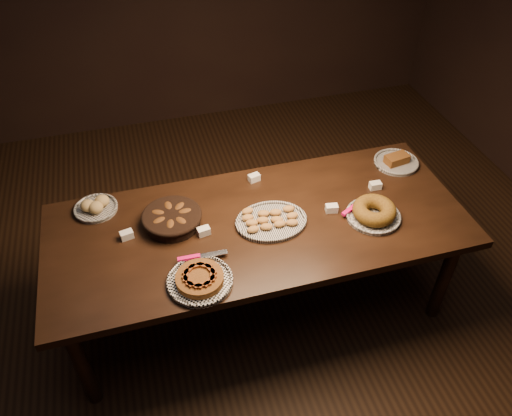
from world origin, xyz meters
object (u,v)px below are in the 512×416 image
object	(u,v)px
buffet_table	(259,232)
madeleine_platter	(271,220)
bundt_cake_plate	(374,212)
apple_tart_plate	(200,279)

from	to	relation	value
buffet_table	madeleine_platter	world-z (taller)	madeleine_platter
madeleine_platter	bundt_cake_plate	world-z (taller)	bundt_cake_plate
apple_tart_plate	bundt_cake_plate	bearing A→B (deg)	25.39
madeleine_platter	bundt_cake_plate	size ratio (longest dim) A/B	1.21
madeleine_platter	bundt_cake_plate	distance (m)	0.59
bundt_cake_plate	apple_tart_plate	bearing A→B (deg)	-178.47
buffet_table	apple_tart_plate	world-z (taller)	apple_tart_plate
buffet_table	madeleine_platter	size ratio (longest dim) A/B	5.88
buffet_table	madeleine_platter	distance (m)	0.11
madeleine_platter	apple_tart_plate	bearing A→B (deg)	-131.45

